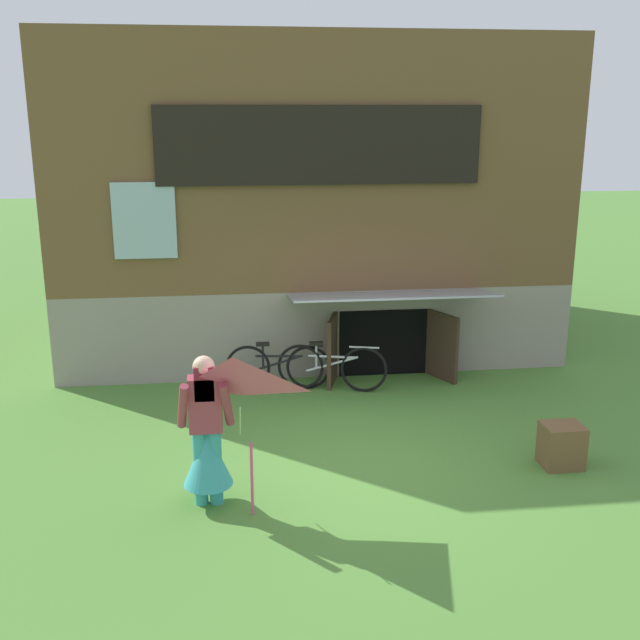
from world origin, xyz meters
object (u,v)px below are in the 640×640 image
object	(u,v)px
kite	(234,403)
bicycle_black	(278,366)
wooden_crate	(562,445)
person	(207,443)
bicycle_silver	(332,367)

from	to	relation	value
kite	bicycle_black	world-z (taller)	kite
kite	wooden_crate	bearing A→B (deg)	14.30
person	wooden_crate	distance (m)	4.12
person	bicycle_black	size ratio (longest dim) A/B	1.05
bicycle_silver	bicycle_black	distance (m)	0.81
kite	bicycle_silver	size ratio (longest dim) A/B	1.05
person	bicycle_silver	world-z (taller)	person
kite	bicycle_black	xyz separation A→B (m)	(0.68, 3.96, -1.00)
kite	bicycle_silver	bearing A→B (deg)	68.79
bicycle_silver	bicycle_black	xyz separation A→B (m)	(-0.79, 0.19, -0.01)
person	kite	world-z (taller)	kite
wooden_crate	kite	bearing A→B (deg)	-165.70
wooden_crate	bicycle_silver	bearing A→B (deg)	129.67
bicycle_black	kite	bearing A→B (deg)	-92.34
kite	bicycle_silver	xyz separation A→B (m)	(1.46, 3.77, -0.99)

